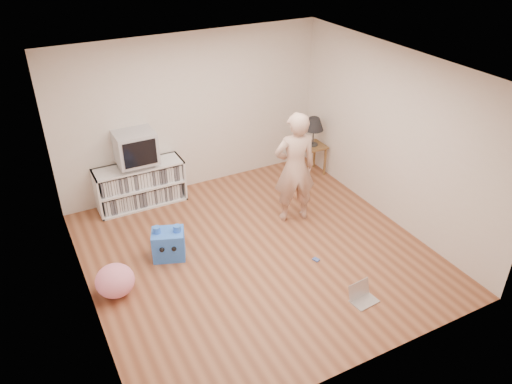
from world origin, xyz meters
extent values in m
plane|color=brown|center=(0.00, 0.00, 0.00)|extent=(4.50, 4.50, 0.00)
cube|color=silver|center=(0.00, 2.25, 1.30)|extent=(4.50, 0.02, 2.60)
cube|color=silver|center=(0.00, -2.25, 1.30)|extent=(4.50, 0.02, 2.60)
cube|color=silver|center=(-2.25, 0.00, 1.30)|extent=(0.02, 4.50, 2.60)
cube|color=silver|center=(2.25, 0.00, 1.30)|extent=(0.02, 4.50, 2.60)
cube|color=white|center=(0.00, 0.00, 2.60)|extent=(4.50, 4.50, 0.01)
cube|color=white|center=(-1.04, 2.23, 0.35)|extent=(1.40, 0.03, 0.70)
cube|color=white|center=(-1.72, 2.02, 0.35)|extent=(0.03, 0.45, 0.70)
cube|color=white|center=(-0.35, 2.02, 0.35)|extent=(0.03, 0.45, 0.70)
cube|color=white|center=(-1.04, 2.02, 0.01)|extent=(1.40, 0.45, 0.03)
cube|color=white|center=(-1.04, 2.02, 0.35)|extent=(1.34, 0.45, 0.03)
cube|color=white|center=(-1.04, 2.02, 0.68)|extent=(1.40, 0.45, 0.03)
cube|color=silver|center=(-1.04, 2.02, 0.35)|extent=(1.26, 0.36, 0.64)
cube|color=gray|center=(-1.04, 2.02, 0.73)|extent=(0.45, 0.35, 0.07)
cube|color=#B1B1B6|center=(-1.04, 2.02, 1.02)|extent=(0.60, 0.52, 0.50)
cube|color=black|center=(-1.04, 1.75, 1.02)|extent=(0.50, 0.01, 0.40)
cylinder|color=brown|center=(1.82, 1.48, 0.26)|extent=(0.04, 0.04, 0.52)
cylinder|color=brown|center=(2.16, 1.48, 0.26)|extent=(0.04, 0.04, 0.52)
cylinder|color=brown|center=(1.82, 1.82, 0.26)|extent=(0.04, 0.04, 0.52)
cylinder|color=brown|center=(2.16, 1.82, 0.26)|extent=(0.04, 0.04, 0.52)
cube|color=brown|center=(1.99, 1.65, 0.54)|extent=(0.42, 0.42, 0.03)
cylinder|color=#333333|center=(1.99, 1.65, 0.56)|extent=(0.18, 0.18, 0.02)
cylinder|color=#333333|center=(1.99, 1.65, 0.74)|extent=(0.02, 0.02, 0.32)
imported|color=tan|center=(0.92, 0.53, 0.87)|extent=(0.72, 0.56, 1.75)
cube|color=silver|center=(0.72, -1.50, 0.01)|extent=(0.34, 0.25, 0.01)
cube|color=silver|center=(0.70, -1.39, 0.12)|extent=(0.33, 0.10, 0.21)
cube|color=black|center=(0.70, -1.39, 0.12)|extent=(0.29, 0.08, 0.17)
cube|color=#4461B5|center=(0.65, -0.54, 0.01)|extent=(0.09, 0.11, 0.02)
cube|color=blue|center=(-1.11, 0.49, 0.21)|extent=(0.53, 0.47, 0.41)
cylinder|color=blue|center=(-1.24, 0.53, 0.46)|extent=(0.10, 0.10, 0.09)
cylinder|color=blue|center=(-0.98, 0.44, 0.46)|extent=(0.10, 0.10, 0.09)
sphere|color=black|center=(-1.25, 0.35, 0.25)|extent=(0.07, 0.07, 0.07)
sphere|color=black|center=(-1.10, 0.29, 0.25)|extent=(0.07, 0.07, 0.07)
ellipsoid|color=pink|center=(-1.95, 0.07, 0.21)|extent=(0.63, 0.63, 0.41)
camera|label=1|loc=(-2.62, -4.98, 4.28)|focal=35.00mm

